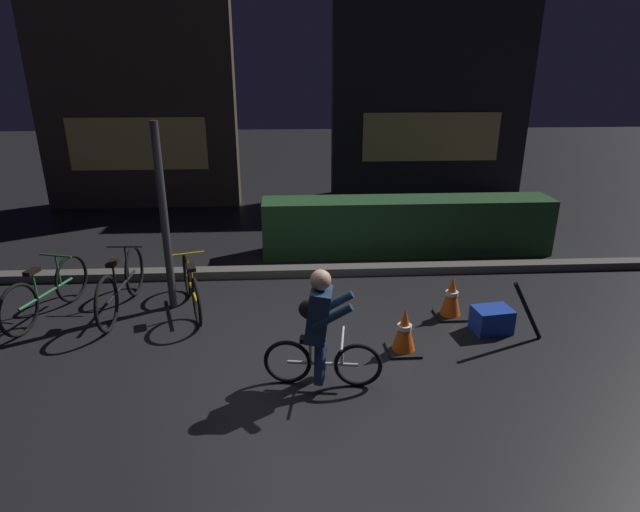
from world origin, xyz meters
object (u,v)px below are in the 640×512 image
Objects in this scene: parked_bike_left_mid at (121,285)px; street_post at (164,219)px; traffic_cone_near at (404,331)px; traffic_cone_far at (451,297)px; cyclist at (320,328)px; parked_bike_center_left at (192,287)px; parked_bike_leftmost at (47,292)px; closed_umbrella at (528,311)px; blue_crate at (492,320)px.

street_post is at bearing -78.94° from parked_bike_left_mid.
parked_bike_left_mid is 3.63m from traffic_cone_near.
traffic_cone_far is 2.25m from cyclist.
parked_bike_leftmost is at bearing 75.79° from parked_bike_center_left.
parked_bike_center_left is at bearing -88.44° from parked_bike_left_mid.
parked_bike_left_mid reaches higher than traffic_cone_far.
cyclist is (1.85, -1.86, -0.58)m from street_post.
traffic_cone_far is at bearing -54.13° from closed_umbrella.
parked_bike_leftmost is at bearing -19.19° from closed_umbrella.
traffic_cone_near is 0.63× the size of closed_umbrella.
parked_bike_left_mid is at bearing -22.09° from closed_umbrella.
street_post is 0.93m from parked_bike_center_left.
parked_bike_leftmost is 1.84× the size of closed_umbrella.
street_post is 1.64× the size of parked_bike_center_left.
street_post is 4.50m from closed_umbrella.
parked_bike_left_mid reaches higher than blue_crate.
parked_bike_center_left reaches higher than blue_crate.
closed_umbrella is at bearing -39.74° from blue_crate.
cyclist is (-0.97, -0.56, 0.37)m from traffic_cone_near.
traffic_cone_far is at bearing 46.42° from traffic_cone_near.
closed_umbrella is at bearing -44.26° from traffic_cone_far.
blue_crate is at bearing -82.12° from parked_bike_leftmost.
parked_bike_center_left is 4.12m from closed_umbrella.
blue_crate is at bearing -47.42° from traffic_cone_far.
blue_crate is at bearing 32.53° from cyclist.
closed_umbrella is at bearing -84.18° from parked_bike_leftmost.
closed_umbrella is at bearing 24.51° from cyclist.
parked_bike_left_mid is 3.94× the size of blue_crate.
cyclist reaches higher than blue_crate.
traffic_cone_far is (5.09, -0.29, -0.07)m from parked_bike_leftmost.
traffic_cone_far is at bearing 46.40° from cyclist.
parked_bike_leftmost is 5.52m from blue_crate.
parked_bike_left_mid is at bearing 152.48° from cyclist.
cyclist is at bearing -123.41° from parked_bike_left_mid.
parked_bike_left_mid reaches higher than parked_bike_leftmost.
parked_bike_center_left is 2.37m from cyclist.
street_post is 1.75m from parked_bike_leftmost.
closed_umbrella is at bearing 5.90° from traffic_cone_near.
parked_bike_left_mid reaches higher than closed_umbrella.
parked_bike_leftmost is at bearing 161.87° from cyclist.
street_post is at bearing 172.25° from traffic_cone_far.
blue_crate is (4.58, -0.81, -0.21)m from parked_bike_left_mid.
blue_crate is 0.45m from closed_umbrella.
closed_umbrella is (5.77, -0.95, 0.04)m from parked_bike_leftmost.
traffic_cone_far is (0.77, 0.81, 0.01)m from traffic_cone_near.
closed_umbrella is (4.88, -1.06, 0.02)m from parked_bike_left_mid.
parked_bike_left_mid is at bearing 170.01° from blue_crate.
cyclist is at bearing -45.20° from street_post.
street_post reaches higher than traffic_cone_near.
closed_umbrella is (2.42, 0.71, -0.25)m from cyclist.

